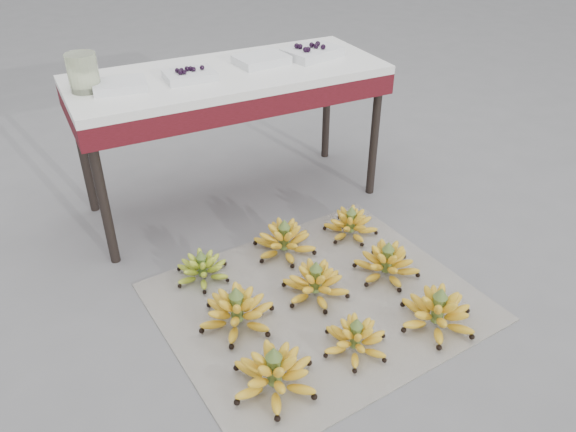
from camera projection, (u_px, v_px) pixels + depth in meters
name	position (u px, v px, depth m)	size (l,w,h in m)	color
ground	(323.00, 300.00, 2.37)	(60.00, 60.00, 0.00)	slate
newspaper_mat	(318.00, 302.00, 2.36)	(1.25, 1.05, 0.01)	silver
bunch_front_left	(274.00, 373.00, 1.94)	(0.33, 0.33, 0.19)	yellow
bunch_front_center	(355.00, 339.00, 2.10)	(0.30, 0.30, 0.16)	yellow
bunch_front_right	(438.00, 312.00, 2.20)	(0.40, 0.40, 0.19)	yellow
bunch_mid_left	(237.00, 311.00, 2.21)	(0.38, 0.38, 0.19)	yellow
bunch_mid_center	(316.00, 283.00, 2.36)	(0.31, 0.31, 0.17)	yellow
bunch_mid_right	(387.00, 263.00, 2.47)	(0.32, 0.32, 0.18)	yellow
bunch_back_left	(202.00, 269.00, 2.46)	(0.27, 0.27, 0.15)	olive
bunch_back_center	(284.00, 241.00, 2.62)	(0.34, 0.34, 0.18)	yellow
bunch_back_right	(351.00, 224.00, 2.74)	(0.34, 0.34, 0.16)	yellow
vendor_table	(229.00, 87.00, 2.70)	(1.50, 0.60, 0.72)	black
tray_far_left	(120.00, 85.00, 2.44)	(0.25, 0.19, 0.04)	silver
tray_left	(190.00, 75.00, 2.55)	(0.23, 0.17, 0.06)	silver
tray_right	(261.00, 60.00, 2.74)	(0.27, 0.21, 0.04)	silver
tray_far_right	(312.00, 52.00, 2.83)	(0.31, 0.26, 0.07)	silver
glass_jar	(83.00, 72.00, 2.39)	(0.13, 0.13, 0.16)	beige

